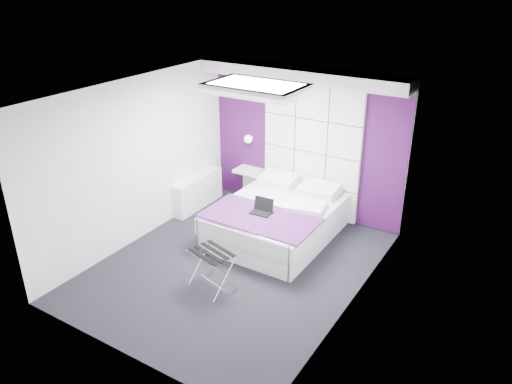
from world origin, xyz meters
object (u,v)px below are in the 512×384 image
bed (277,220)px  nightstand (249,170)px  wall_lamp (249,138)px  luggage_rack (212,270)px  radiator (198,192)px  laptop (263,209)px

bed → nightstand: (-1.13, 0.93, 0.30)m
wall_lamp → luggage_rack: wall_lamp is taller
luggage_rack → bed: bearing=103.7°
radiator → bed: (1.78, -0.21, 0.01)m
wall_lamp → radiator: 1.35m
luggage_rack → laptop: bearing=105.2°
wall_lamp → nightstand: 0.61m
laptop → luggage_rack: bearing=-93.5°
bed → nightstand: size_ratio=4.22×
bed → laptop: laptop is taller
bed → radiator: bearing=173.2°
radiator → bed: bed is taller
wall_lamp → luggage_rack: (1.09, -2.66, -0.94)m
nightstand → luggage_rack: (1.08, -2.62, -0.33)m
wall_lamp → nightstand: bearing=-65.8°
wall_lamp → bed: (1.14, -0.97, -0.91)m
radiator → nightstand: bearing=47.6°
bed → laptop: size_ratio=6.61×
wall_lamp → bed: size_ratio=0.07×
wall_lamp → radiator: bearing=-130.1°
radiator → nightstand: (0.66, 0.72, 0.31)m
nightstand → radiator: bearing=-132.4°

